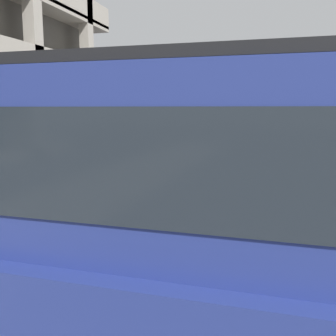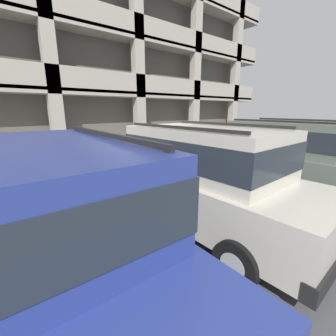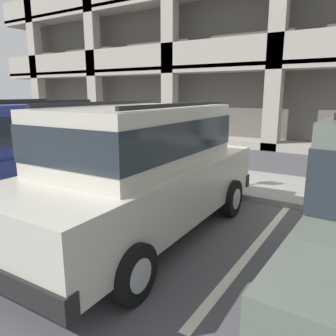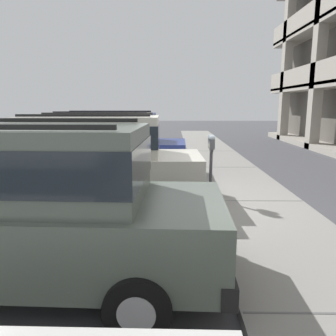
% 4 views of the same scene
% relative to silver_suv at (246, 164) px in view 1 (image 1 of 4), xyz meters
% --- Properties ---
extents(ground_plane, '(80.00, 80.00, 0.10)m').
position_rel_silver_suv_xyz_m(ground_plane, '(0.11, 2.24, -1.14)').
color(ground_plane, '#4C4C51').
extents(sidewalk, '(40.00, 2.20, 0.12)m').
position_rel_silver_suv_xyz_m(sidewalk, '(0.11, 3.54, -1.03)').
color(sidewalk, gray).
rests_on(sidewalk, ground_plane).
extents(parking_stall_lines, '(12.33, 4.80, 0.01)m').
position_rel_silver_suv_xyz_m(parking_stall_lines, '(1.64, 0.84, -1.08)').
color(parking_stall_lines, silver).
rests_on(parking_stall_lines, ground_plane).
extents(silver_suv, '(2.11, 4.83, 2.03)m').
position_rel_silver_suv_xyz_m(silver_suv, '(0.00, 0.00, 0.00)').
color(silver_suv, beige).
rests_on(silver_suv, ground_plane).
extents(red_sedan, '(2.11, 4.83, 2.03)m').
position_rel_silver_suv_xyz_m(red_sedan, '(-2.76, -0.25, 0.00)').
color(red_sedan, navy).
rests_on(red_sedan, ground_plane).
extents(dark_hatchback, '(2.14, 4.84, 2.03)m').
position_rel_silver_suv_xyz_m(dark_hatchback, '(3.41, -0.03, 0.00)').
color(dark_hatchback, '#5B665B').
rests_on(dark_hatchback, ground_plane).
extents(blue_coupe, '(1.89, 4.50, 1.54)m').
position_rel_silver_suv_xyz_m(blue_coupe, '(6.22, -0.18, -0.27)').
color(blue_coupe, silver).
rests_on(blue_coupe, ground_plane).
extents(parking_meter_near, '(0.35, 0.12, 1.44)m').
position_rel_silver_suv_xyz_m(parking_meter_near, '(-0.02, 2.59, 0.11)').
color(parking_meter_near, '#47474C').
rests_on(parking_meter_near, sidewalk).
extents(parking_meter_far, '(0.15, 0.12, 1.42)m').
position_rel_silver_suv_xyz_m(parking_meter_far, '(6.08, 2.54, -0.03)').
color(parking_meter_far, '#595B60').
rests_on(parking_meter_far, sidewalk).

